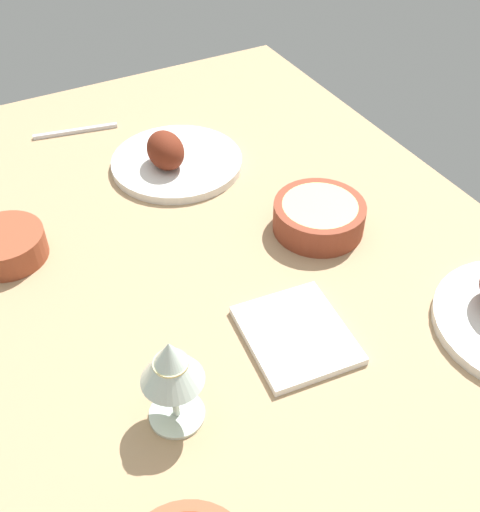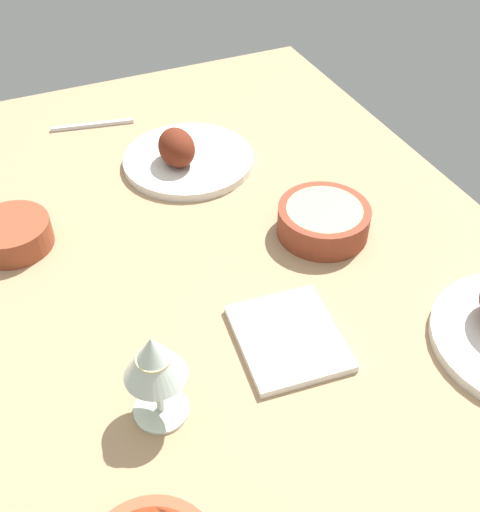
# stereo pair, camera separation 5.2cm
# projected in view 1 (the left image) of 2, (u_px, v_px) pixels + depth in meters

# --- Properties ---
(dining_table) EXTENTS (1.40, 0.90, 0.04)m
(dining_table) POSITION_uv_depth(u_px,v_px,m) (240.00, 274.00, 0.97)
(dining_table) COLOR tan
(dining_table) RESTS_ON ground
(plate_center_main) EXTENTS (0.25, 0.25, 0.08)m
(plate_center_main) POSITION_uv_depth(u_px,v_px,m) (174.00, 159.00, 1.14)
(plate_center_main) COLOR silver
(plate_center_main) RESTS_ON dining_table
(bowl_onions) EXTENTS (0.12, 0.12, 0.05)m
(bowl_onions) POSITION_uv_depth(u_px,v_px,m) (6.00, 245.00, 0.96)
(bowl_onions) COLOR brown
(bowl_onions) RESTS_ON dining_table
(bowl_potatoes) EXTENTS (0.15, 0.15, 0.05)m
(bowl_potatoes) POSITION_uv_depth(u_px,v_px,m) (319.00, 216.00, 1.00)
(bowl_potatoes) COLOR brown
(bowl_potatoes) RESTS_ON dining_table
(wine_glass) EXTENTS (0.08, 0.08, 0.14)m
(wine_glass) POSITION_uv_depth(u_px,v_px,m) (171.00, 366.00, 0.69)
(wine_glass) COLOR silver
(wine_glass) RESTS_ON dining_table
(folded_napkin) EXTENTS (0.17, 0.15, 0.01)m
(folded_napkin) POSITION_uv_depth(u_px,v_px,m) (299.00, 334.00, 0.85)
(folded_napkin) COLOR white
(folded_napkin) RESTS_ON dining_table
(fork_loose) EXTENTS (0.04, 0.17, 0.01)m
(fork_loose) POSITION_uv_depth(u_px,v_px,m) (76.00, 131.00, 1.25)
(fork_loose) COLOR silver
(fork_loose) RESTS_ON dining_table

